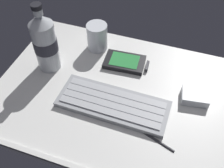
{
  "coord_description": "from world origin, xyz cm",
  "views": [
    {
      "loc": [
        15.24,
        -44.06,
        55.82
      ],
      "look_at": [
        0.0,
        0.0,
        3.0
      ],
      "focal_mm": 42.34,
      "sensor_mm": 36.0,
      "label": 1
    }
  ],
  "objects_px": {
    "juice_cup": "(97,38)",
    "charger_block": "(195,96)",
    "handheld_device": "(127,62)",
    "water_bottle": "(45,42)",
    "keyboard": "(113,104)",
    "stylus_pen": "(157,140)"
  },
  "relations": [
    {
      "from": "keyboard",
      "to": "charger_block",
      "type": "xyz_separation_m",
      "value": [
        0.2,
        0.09,
        0.0
      ]
    },
    {
      "from": "juice_cup",
      "to": "charger_block",
      "type": "height_order",
      "value": "juice_cup"
    },
    {
      "from": "juice_cup",
      "to": "water_bottle",
      "type": "xyz_separation_m",
      "value": [
        -0.1,
        -0.12,
        0.05
      ]
    },
    {
      "from": "water_bottle",
      "to": "juice_cup",
      "type": "bearing_deg",
      "value": 50.27
    },
    {
      "from": "handheld_device",
      "to": "water_bottle",
      "type": "bearing_deg",
      "value": -159.34
    },
    {
      "from": "water_bottle",
      "to": "stylus_pen",
      "type": "relative_size",
      "value": 2.19
    },
    {
      "from": "juice_cup",
      "to": "stylus_pen",
      "type": "distance_m",
      "value": 0.37
    },
    {
      "from": "keyboard",
      "to": "juice_cup",
      "type": "relative_size",
      "value": 3.43
    },
    {
      "from": "juice_cup",
      "to": "stylus_pen",
      "type": "height_order",
      "value": "juice_cup"
    },
    {
      "from": "handheld_device",
      "to": "stylus_pen",
      "type": "height_order",
      "value": "handheld_device"
    },
    {
      "from": "handheld_device",
      "to": "charger_block",
      "type": "height_order",
      "value": "charger_block"
    },
    {
      "from": "juice_cup",
      "to": "charger_block",
      "type": "xyz_separation_m",
      "value": [
        0.32,
        -0.11,
        -0.03
      ]
    },
    {
      "from": "handheld_device",
      "to": "keyboard",
      "type": "bearing_deg",
      "value": -85.74
    },
    {
      "from": "stylus_pen",
      "to": "keyboard",
      "type": "bearing_deg",
      "value": 172.8
    },
    {
      "from": "charger_block",
      "to": "stylus_pen",
      "type": "xyz_separation_m",
      "value": [
        -0.07,
        -0.16,
        -0.01
      ]
    },
    {
      "from": "juice_cup",
      "to": "charger_block",
      "type": "distance_m",
      "value": 0.34
    },
    {
      "from": "keyboard",
      "to": "charger_block",
      "type": "height_order",
      "value": "charger_block"
    },
    {
      "from": "handheld_device",
      "to": "water_bottle",
      "type": "height_order",
      "value": "water_bottle"
    },
    {
      "from": "water_bottle",
      "to": "stylus_pen",
      "type": "height_order",
      "value": "water_bottle"
    },
    {
      "from": "water_bottle",
      "to": "keyboard",
      "type": "bearing_deg",
      "value": -19.54
    },
    {
      "from": "keyboard",
      "to": "handheld_device",
      "type": "xyz_separation_m",
      "value": [
        -0.01,
        0.16,
        -0.0
      ]
    },
    {
      "from": "handheld_device",
      "to": "water_bottle",
      "type": "distance_m",
      "value": 0.24
    }
  ]
}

